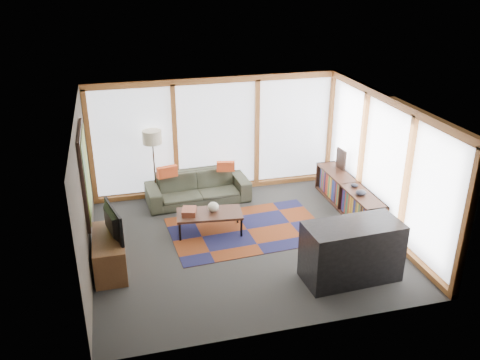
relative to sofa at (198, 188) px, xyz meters
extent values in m
plane|color=#292826|center=(0.54, -1.95, -0.32)|extent=(5.50, 5.50, 0.00)
cube|color=#433B32|center=(-2.21, -1.95, 0.98)|extent=(0.04, 5.00, 2.60)
cube|color=#433B32|center=(0.54, -4.45, 0.98)|extent=(5.50, 0.04, 2.60)
cube|color=silver|center=(0.54, -1.95, 2.28)|extent=(5.50, 5.00, 0.04)
cube|color=white|center=(0.54, 0.52, 0.98)|extent=(5.30, 0.02, 2.35)
cube|color=white|center=(3.26, -1.95, 0.98)|extent=(0.02, 4.80, 2.35)
cube|color=black|center=(-2.18, -1.65, 1.23)|extent=(0.05, 1.35, 1.55)
cube|color=#C5BF0C|center=(-2.15, -1.65, 1.23)|extent=(0.02, 1.20, 1.40)
cube|color=maroon|center=(0.69, -1.50, -0.31)|extent=(3.04, 2.06, 0.01)
imported|color=#303427|center=(0.00, 0.00, 0.00)|extent=(2.25, 0.99, 0.64)
cube|color=#D84D22|center=(-0.64, 0.00, 0.44)|extent=(0.45, 0.22, 0.24)
cube|color=#D84D22|center=(0.63, 0.02, 0.43)|extent=(0.41, 0.19, 0.22)
cube|color=brown|center=(-0.41, -1.35, 0.14)|extent=(0.33, 0.37, 0.11)
ellipsoid|color=beige|center=(0.06, -1.35, 0.19)|extent=(0.25, 0.25, 0.19)
ellipsoid|color=black|center=(2.92, -1.78, 0.35)|extent=(0.21, 0.21, 0.10)
ellipsoid|color=black|center=(2.97, -1.39, 0.33)|extent=(0.18, 0.18, 0.08)
cube|color=black|center=(3.12, -0.42, 0.52)|extent=(0.08, 0.34, 0.45)
cube|color=brown|center=(-1.90, -2.22, -0.01)|extent=(0.51, 1.23, 0.61)
imported|color=black|center=(-1.87, -2.21, 0.56)|extent=(0.33, 0.92, 0.53)
cube|color=black|center=(1.91, -3.47, 0.18)|extent=(1.60, 0.81, 0.99)
camera|label=1|loc=(-1.62, -9.88, 4.54)|focal=38.00mm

